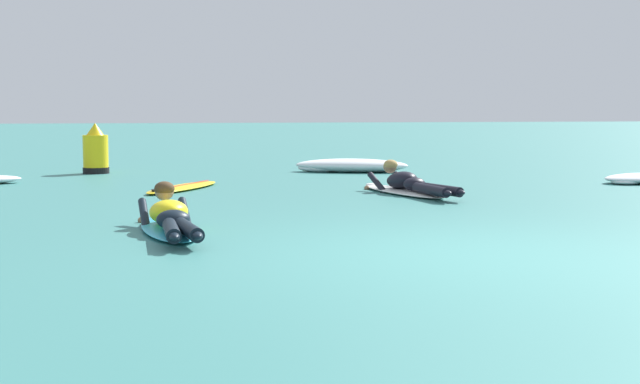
% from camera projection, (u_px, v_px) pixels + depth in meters
% --- Properties ---
extents(ground_plane, '(120.00, 120.00, 0.00)m').
position_uv_depth(ground_plane, '(278.00, 173.00, 17.59)').
color(ground_plane, '#387A75').
extents(surfer_near, '(0.70, 2.57, 0.55)m').
position_uv_depth(surfer_near, '(170.00, 219.00, 9.16)').
color(surfer_near, '#2DB2D1').
rests_on(surfer_near, ground).
extents(surfer_far, '(0.98, 2.73, 0.54)m').
position_uv_depth(surfer_far, '(407.00, 185.00, 13.26)').
color(surfer_far, white).
rests_on(surfer_far, ground).
extents(drifting_surfboard, '(1.55, 2.24, 0.16)m').
position_uv_depth(drifting_surfboard, '(182.00, 187.00, 14.05)').
color(drifting_surfboard, yellow).
rests_on(drifting_surfboard, ground).
extents(whitewater_mid_right, '(2.41, 1.58, 0.27)m').
position_uv_depth(whitewater_mid_right, '(352.00, 166.00, 17.84)').
color(whitewater_mid_right, white).
rests_on(whitewater_mid_right, ground).
extents(channel_marker_buoy, '(0.51, 0.51, 1.00)m').
position_uv_depth(channel_marker_buoy, '(96.00, 153.00, 17.46)').
color(channel_marker_buoy, yellow).
rests_on(channel_marker_buoy, ground).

